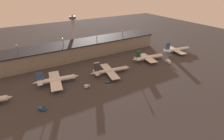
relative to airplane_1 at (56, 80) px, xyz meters
name	(u,v)px	position (x,y,z in m)	size (l,w,h in m)	color
ground	(108,84)	(39.52, -25.19, -3.76)	(600.00, 600.00, 0.00)	#383538
terminal_building	(77,50)	(39.52, 51.36, 5.15)	(208.50, 31.72, 17.75)	gray
airplane_1	(56,80)	(0.00, 0.00, 0.00)	(40.46, 37.53, 13.38)	white
airplane_2	(111,71)	(51.44, -8.38, -0.35)	(42.52, 36.65, 14.33)	silver
airplane_3	(148,58)	(105.80, -2.53, 0.12)	(42.75, 29.72, 13.61)	white
airplane_4	(177,50)	(155.32, -0.56, -0.15)	(43.66, 31.37, 14.53)	white
service_vehicle_1	(87,86)	(20.57, -21.01, -2.14)	(4.97, 3.18, 2.89)	#9EA3A8
service_vehicle_2	(169,61)	(121.00, -19.49, -1.82)	(4.87, 7.51, 3.48)	white
service_vehicle_3	(42,109)	(-18.80, -32.01, -2.43)	(5.66, 5.79, 2.81)	#195199
service_vehicle_4	(109,82)	(41.12, -23.44, -2.48)	(5.98, 2.73, 2.71)	#282D38
lamp_post_0	(19,54)	(-23.56, 46.48, 13.54)	(1.80, 1.80, 27.54)	slate
lamp_post_1	(64,47)	(22.16, 46.48, 13.15)	(1.80, 1.80, 26.83)	slate
lamp_post_2	(97,43)	(63.86, 46.48, 11.37)	(1.80, 1.80, 23.60)	slate
lamp_post_3	(122,37)	(101.86, 46.48, 12.80)	(1.80, 1.80, 26.20)	slate
control_tower	(73,28)	(51.09, 93.19, 21.85)	(9.00, 9.00, 44.17)	#99999E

